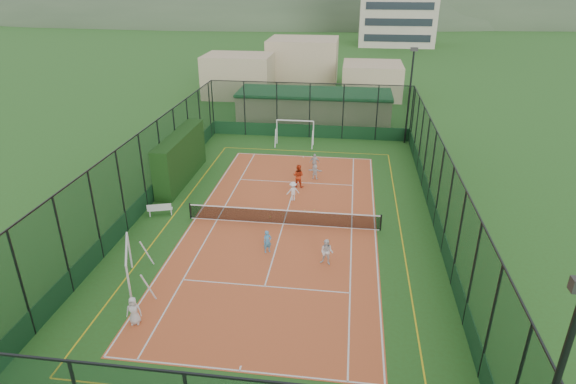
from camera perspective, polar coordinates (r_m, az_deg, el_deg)
name	(u,v)px	position (r m, az deg, el deg)	size (l,w,h in m)	color
ground	(283,224)	(29.16, -0.56, -3.83)	(300.00, 300.00, 0.00)	#2B561D
court_slab	(283,224)	(29.15, -0.56, -3.82)	(11.17, 23.97, 0.01)	#C3582B
tennis_net	(283,216)	(28.91, -0.57, -2.91)	(11.67, 0.12, 1.06)	black
perimeter_fence	(283,186)	(28.05, -0.59, 0.67)	(18.12, 34.12, 5.00)	black
floodlight_ne	(409,97)	(43.38, 14.17, 10.86)	(0.60, 0.26, 8.25)	black
clubhouse	(314,107)	(49.09, 3.11, 10.04)	(15.20, 7.20, 3.15)	tan
distant_hills	(345,17)	(175.97, 6.78, 19.90)	(200.00, 60.00, 24.00)	#384C33
hedge_left	(181,157)	(35.58, -12.60, 4.02)	(1.19, 7.92, 3.46)	black
white_bench	(160,209)	(31.10, -14.90, -1.95)	(1.49, 0.41, 0.84)	white
futsal_goal_near	(129,266)	(24.55, -18.30, -8.38)	(0.92, 3.18, 2.05)	white
futsal_goal_far	(295,132)	(42.53, 0.83, 7.07)	(3.33, 0.97, 2.15)	white
child_near_left	(134,311)	(22.23, -17.81, -13.25)	(0.64, 0.42, 1.32)	silver
child_near_mid	(267,242)	(26.09, -2.45, -5.89)	(0.47, 0.31, 1.28)	#4795CA
child_near_right	(327,252)	(25.08, 4.62, -7.13)	(0.69, 0.54, 1.43)	white
child_far_left	(293,191)	(31.86, 0.60, 0.10)	(0.86, 0.49, 1.32)	white
child_far_right	(315,162)	(36.75, 3.18, 3.53)	(0.80, 0.33, 1.37)	silver
child_far_back	(315,172)	(35.32, 3.22, 2.42)	(1.05, 0.33, 1.13)	white
coach	(298,176)	(33.87, 1.22, 1.94)	(0.80, 0.63, 1.65)	red
tennis_balls	(293,213)	(30.41, 0.63, -2.47)	(2.70, 1.38, 0.07)	#CCE033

